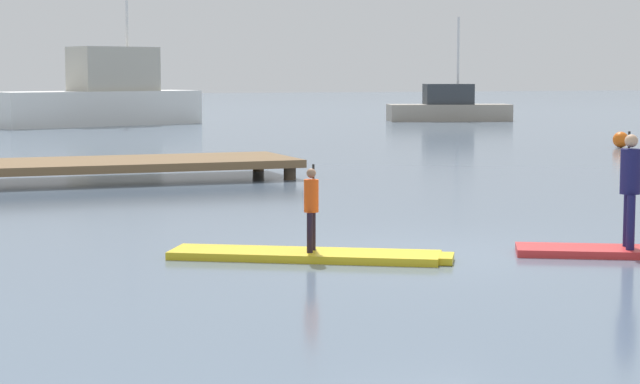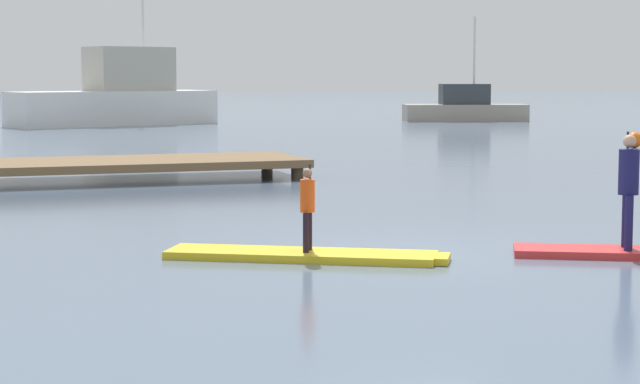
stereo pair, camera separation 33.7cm
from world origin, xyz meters
TOP-DOWN VIEW (x-y plane):
  - ground_plane at (0.00, 0.00)m, footprint 240.00×240.00m
  - paddleboard_near at (-1.53, 0.18)m, footprint 3.55×2.45m
  - paddler_child_solo at (-1.51, 0.18)m, footprint 0.26×0.35m
  - paddler_adult at (2.53, -1.02)m, footprint 0.36×0.44m
  - fishing_boat_green_midground at (19.60, 38.17)m, footprint 6.40×3.47m
  - motor_boat_small_navy at (2.45, 39.49)m, footprint 10.07×5.80m
  - floating_dock at (-4.54, 12.02)m, footprint 13.31×3.01m
  - mooring_buoy_near at (15.52, 17.71)m, footprint 0.52×0.52m

SIDE VIEW (x-z plane):
  - ground_plane at x=0.00m, z-range 0.00..0.00m
  - paddleboard_near at x=-1.53m, z-range 0.00..0.10m
  - mooring_buoy_near at x=15.52m, z-range 0.00..0.52m
  - floating_dock at x=-4.54m, z-range 0.14..0.60m
  - fishing_boat_green_midground at x=19.60m, z-range -1.93..3.27m
  - paddler_child_solo at x=-1.51m, z-range 0.14..1.27m
  - paddler_adult at x=2.53m, z-range 0.19..1.74m
  - motor_boat_small_navy at x=2.45m, z-range -3.34..5.96m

